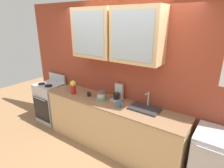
{
  "coord_description": "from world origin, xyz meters",
  "views": [
    {
      "loc": [
        1.73,
        -2.41,
        2.29
      ],
      "look_at": [
        0.03,
        0.0,
        1.26
      ],
      "focal_mm": 29.7,
      "sensor_mm": 36.0,
      "label": 1
    }
  ],
  "objects_px": {
    "sink_faucet": "(145,108)",
    "vase": "(73,87)",
    "dishwasher": "(214,164)",
    "cup_near_sink": "(119,104)",
    "cup_near_bowls": "(89,94)",
    "bowl_stack": "(101,96)",
    "coffee_maker": "(118,94)",
    "stove_range": "(51,102)"
  },
  "relations": [
    {
      "from": "stove_range",
      "to": "sink_faucet",
      "type": "bearing_deg",
      "value": 2.34
    },
    {
      "from": "stove_range",
      "to": "sink_faucet",
      "type": "xyz_separation_m",
      "value": [
        2.33,
        0.1,
        0.47
      ]
    },
    {
      "from": "vase",
      "to": "cup_near_sink",
      "type": "xyz_separation_m",
      "value": [
        1.05,
        0.02,
        -0.09
      ]
    },
    {
      "from": "dishwasher",
      "to": "sink_faucet",
      "type": "bearing_deg",
      "value": 174.79
    },
    {
      "from": "vase",
      "to": "dishwasher",
      "type": "bearing_deg",
      "value": 1.74
    },
    {
      "from": "sink_faucet",
      "to": "dishwasher",
      "type": "distance_m",
      "value": 1.2
    },
    {
      "from": "bowl_stack",
      "to": "stove_range",
      "type": "bearing_deg",
      "value": -179.87
    },
    {
      "from": "cup_near_bowls",
      "to": "bowl_stack",
      "type": "bearing_deg",
      "value": 0.66
    },
    {
      "from": "bowl_stack",
      "to": "vase",
      "type": "distance_m",
      "value": 0.64
    },
    {
      "from": "bowl_stack",
      "to": "cup_near_sink",
      "type": "bearing_deg",
      "value": -8.83
    },
    {
      "from": "sink_faucet",
      "to": "bowl_stack",
      "type": "relative_size",
      "value": 2.92
    },
    {
      "from": "coffee_maker",
      "to": "cup_near_sink",
      "type": "bearing_deg",
      "value": -54.11
    },
    {
      "from": "coffee_maker",
      "to": "stove_range",
      "type": "bearing_deg",
      "value": -174.07
    },
    {
      "from": "cup_near_bowls",
      "to": "stove_range",
      "type": "bearing_deg",
      "value": 180.0
    },
    {
      "from": "stove_range",
      "to": "sink_faucet",
      "type": "height_order",
      "value": "sink_faucet"
    },
    {
      "from": "sink_faucet",
      "to": "dishwasher",
      "type": "bearing_deg",
      "value": -5.21
    },
    {
      "from": "sink_faucet",
      "to": "coffee_maker",
      "type": "xyz_separation_m",
      "value": [
        -0.58,
        0.09,
        0.09
      ]
    },
    {
      "from": "bowl_stack",
      "to": "cup_near_sink",
      "type": "relative_size",
      "value": 1.47
    },
    {
      "from": "sink_faucet",
      "to": "vase",
      "type": "bearing_deg",
      "value": -173.03
    },
    {
      "from": "bowl_stack",
      "to": "dishwasher",
      "type": "distance_m",
      "value": 1.98
    },
    {
      "from": "bowl_stack",
      "to": "vase",
      "type": "bearing_deg",
      "value": -172.3
    },
    {
      "from": "cup_near_sink",
      "to": "cup_near_bowls",
      "type": "height_order",
      "value": "cup_near_sink"
    },
    {
      "from": "coffee_maker",
      "to": "sink_faucet",
      "type": "bearing_deg",
      "value": -8.62
    },
    {
      "from": "stove_range",
      "to": "vase",
      "type": "distance_m",
      "value": 1.07
    },
    {
      "from": "bowl_stack",
      "to": "dishwasher",
      "type": "relative_size",
      "value": 0.18
    },
    {
      "from": "vase",
      "to": "dishwasher",
      "type": "xyz_separation_m",
      "value": [
        2.54,
        0.08,
        -0.6
      ]
    },
    {
      "from": "stove_range",
      "to": "dishwasher",
      "type": "relative_size",
      "value": 1.2
    },
    {
      "from": "bowl_stack",
      "to": "sink_faucet",
      "type": "bearing_deg",
      "value": 6.41
    },
    {
      "from": "stove_range",
      "to": "coffee_maker",
      "type": "bearing_deg",
      "value": 5.93
    },
    {
      "from": "vase",
      "to": "cup_near_sink",
      "type": "relative_size",
      "value": 2.34
    },
    {
      "from": "dishwasher",
      "to": "coffee_maker",
      "type": "height_order",
      "value": "coffee_maker"
    },
    {
      "from": "vase",
      "to": "cup_near_sink",
      "type": "height_order",
      "value": "vase"
    },
    {
      "from": "cup_near_sink",
      "to": "cup_near_bowls",
      "type": "bearing_deg",
      "value": 175.02
    },
    {
      "from": "sink_faucet",
      "to": "bowl_stack",
      "type": "height_order",
      "value": "sink_faucet"
    },
    {
      "from": "bowl_stack",
      "to": "cup_near_bowls",
      "type": "xyz_separation_m",
      "value": [
        -0.29,
        -0.0,
        -0.04
      ]
    },
    {
      "from": "stove_range",
      "to": "dishwasher",
      "type": "distance_m",
      "value": 3.42
    },
    {
      "from": "cup_near_sink",
      "to": "dishwasher",
      "type": "height_order",
      "value": "cup_near_sink"
    },
    {
      "from": "stove_range",
      "to": "cup_near_sink",
      "type": "height_order",
      "value": "stove_range"
    },
    {
      "from": "dishwasher",
      "to": "vase",
      "type": "bearing_deg",
      "value": -178.26
    },
    {
      "from": "stove_range",
      "to": "vase",
      "type": "height_order",
      "value": "vase"
    },
    {
      "from": "vase",
      "to": "dishwasher",
      "type": "height_order",
      "value": "vase"
    },
    {
      "from": "vase",
      "to": "sink_faucet",
      "type": "bearing_deg",
      "value": 6.97
    }
  ]
}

